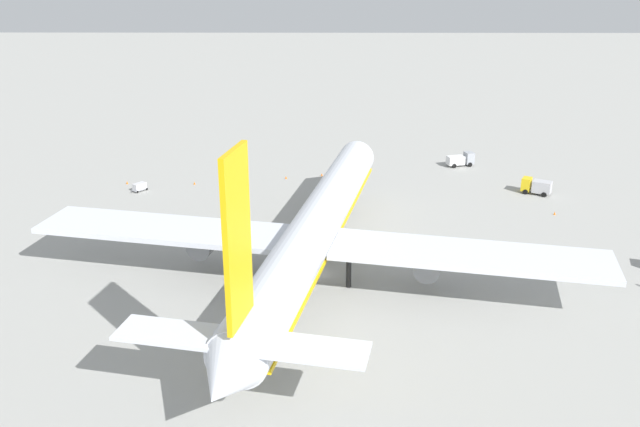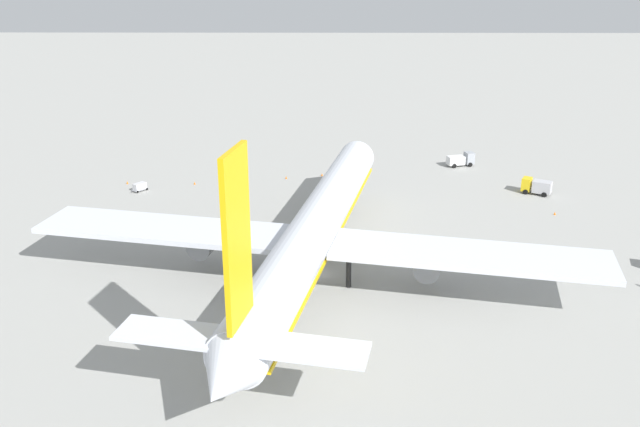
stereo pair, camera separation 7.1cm
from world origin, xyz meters
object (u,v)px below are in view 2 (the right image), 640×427
object	(u,v)px
airliner	(314,231)
traffic_cone_1	(195,183)
service_truck_2	(461,159)
traffic_cone_4	(555,213)
service_truck_4	(537,186)
traffic_cone_0	(127,182)
traffic_cone_2	(322,174)
ground_worker_4	(363,164)
baggage_cart_1	(140,187)
traffic_cone_3	(286,177)

from	to	relation	value
airliner	traffic_cone_1	bearing A→B (deg)	30.45
service_truck_2	traffic_cone_4	world-z (taller)	service_truck_2
service_truck_2	traffic_cone_1	xyz separation A→B (m)	(-12.35, 52.36, -1.11)
service_truck_4	traffic_cone_4	bearing A→B (deg)	-179.36
traffic_cone_0	traffic_cone_1	bearing A→B (deg)	-90.98
airliner	service_truck_2	size ratio (longest dim) A/B	13.23
traffic_cone_1	traffic_cone_2	distance (m)	24.60
service_truck_2	service_truck_4	size ratio (longest dim) A/B	1.05
airliner	service_truck_4	xyz separation A→B (m)	(34.41, -39.61, -5.28)
ground_worker_4	traffic_cone_4	bearing A→B (deg)	-130.46
baggage_cart_1	service_truck_2	bearing A→B (deg)	-75.40
traffic_cone_2	traffic_cone_1	bearing A→B (deg)	102.91
airliner	traffic_cone_1	size ratio (longest dim) A/B	139.62
baggage_cart_1	traffic_cone_0	bearing A→B (deg)	40.66
service_truck_2	traffic_cone_3	distance (m)	36.37
service_truck_4	traffic_cone_3	xyz separation A→B (m)	(8.61, 45.69, -1.22)
airliner	traffic_cone_1	world-z (taller)	airliner
ground_worker_4	baggage_cart_1	bearing A→B (deg)	108.95
traffic_cone_0	traffic_cone_3	bearing A→B (deg)	-83.48
service_truck_2	airliner	bearing A→B (deg)	150.55
traffic_cone_1	traffic_cone_2	size ratio (longest dim) A/B	1.00
airliner	baggage_cart_1	bearing A→B (deg)	42.38
service_truck_4	traffic_cone_2	world-z (taller)	service_truck_4
traffic_cone_0	traffic_cone_3	distance (m)	30.04
service_truck_2	traffic_cone_4	bearing A→B (deg)	-159.36
airliner	traffic_cone_0	world-z (taller)	airliner
service_truck_2	traffic_cone_3	xyz separation A→B (m)	(-8.71, 35.29, -1.11)
airliner	traffic_cone_0	xyz separation A→B (m)	(39.61, 35.93, -6.50)
baggage_cart_1	traffic_cone_1	size ratio (longest dim) A/B	5.59
ground_worker_4	traffic_cone_1	size ratio (longest dim) A/B	3.24
service_truck_4	baggage_cart_1	bearing A→B (deg)	89.02
traffic_cone_0	service_truck_4	bearing A→B (deg)	-93.93
airliner	traffic_cone_2	distance (m)	45.36
baggage_cart_1	traffic_cone_1	world-z (taller)	baggage_cart_1
baggage_cart_1	traffic_cone_1	xyz separation A→B (m)	(3.74, -9.38, -0.52)
ground_worker_4	traffic_cone_2	bearing A→B (deg)	121.45
service_truck_4	traffic_cone_4	distance (m)	10.67
service_truck_4	service_truck_2	bearing A→B (deg)	30.99
airliner	traffic_cone_4	bearing A→B (deg)	-59.06
ground_worker_4	traffic_cone_3	size ratio (longest dim) A/B	3.24
service_truck_2	service_truck_4	bearing A→B (deg)	-149.01
traffic_cone_1	service_truck_4	bearing A→B (deg)	-94.53
traffic_cone_2	traffic_cone_4	size ratio (longest dim) A/B	1.00
airliner	ground_worker_4	bearing A→B (deg)	-10.33
service_truck_4	traffic_cone_1	xyz separation A→B (m)	(4.98, 62.76, -1.22)
service_truck_2	traffic_cone_1	world-z (taller)	service_truck_2
airliner	ground_worker_4	distance (m)	51.10
ground_worker_4	traffic_cone_0	size ratio (longest dim) A/B	3.24
airliner	baggage_cart_1	distance (m)	48.63
traffic_cone_3	ground_worker_4	bearing A→B (deg)	-65.50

